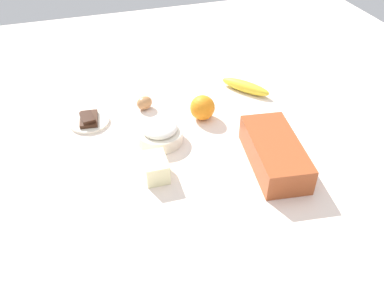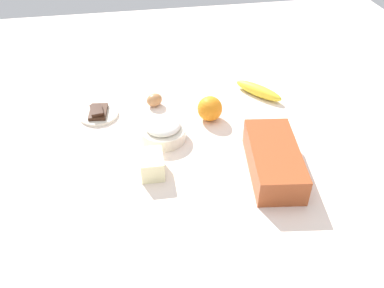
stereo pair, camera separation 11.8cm
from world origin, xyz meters
TOP-DOWN VIEW (x-y plane):
  - ground_plane at (0.00, 0.00)m, footprint 2.40×2.40m
  - loaf_pan at (0.11, 0.21)m, footprint 0.30×0.17m
  - flour_bowl at (-0.09, -0.07)m, footprint 0.14×0.14m
  - banana at (-0.29, 0.29)m, footprint 0.18×0.15m
  - orange_fruit at (-0.17, 0.09)m, footprint 0.08×0.08m
  - butter_block at (0.06, -0.12)m, footprint 0.09×0.07m
  - egg_near_butter at (-0.28, -0.08)m, footprint 0.06×0.07m
  - chocolate_plate at (-0.25, -0.27)m, footprint 0.13×0.13m

SIDE VIEW (x-z plane):
  - ground_plane at x=0.00m, z-range -0.02..0.00m
  - chocolate_plate at x=-0.25m, z-range -0.01..0.03m
  - banana at x=-0.29m, z-range 0.00..0.04m
  - egg_near_butter at x=-0.28m, z-range 0.00..0.04m
  - butter_block at x=0.06m, z-range 0.00..0.06m
  - flour_bowl at x=-0.09m, z-range 0.00..0.07m
  - orange_fruit at x=-0.17m, z-range 0.00..0.08m
  - loaf_pan at x=0.11m, z-range 0.00..0.08m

